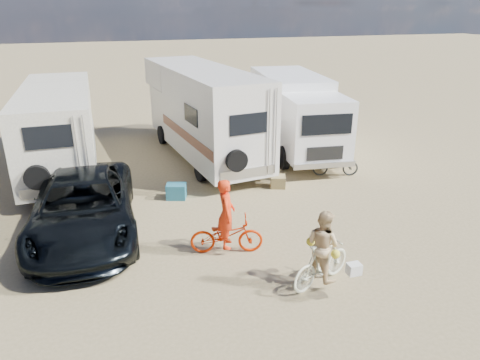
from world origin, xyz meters
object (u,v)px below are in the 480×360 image
object	(u,v)px
rv_main	(203,114)
rider_man	(226,220)
bike_man	(227,235)
bike_woman	(322,263)
cooler	(176,191)
dark_suv	(83,207)
crate	(278,181)
bike_parked	(335,164)
box_truck	(296,115)
rv_left	(59,131)
rider_woman	(322,252)

from	to	relation	value
rv_main	rider_man	xyz separation A→B (m)	(-1.16, -7.61, -0.90)
rv_main	bike_man	xyz separation A→B (m)	(-1.16, -7.61, -1.32)
bike_woman	cooler	bearing A→B (deg)	-0.33
dark_suv	crate	xyz separation A→B (m)	(6.28, 1.57, -0.61)
crate	dark_suv	bearing A→B (deg)	-165.92
dark_suv	bike_parked	xyz separation A→B (m)	(8.69, 1.99, -0.37)
rider_man	bike_man	bearing A→B (deg)	-166.04
cooler	box_truck	bearing A→B (deg)	49.76
rv_left	crate	xyz separation A→B (m)	(7.11, -3.96, -1.34)
rider_woman	crate	xyz separation A→B (m)	(1.20, 5.61, -0.62)
bike_man	cooler	size ratio (longest dim) A/B	2.96
cooler	crate	distance (m)	3.51
dark_suv	bike_man	bearing A→B (deg)	-29.01
rv_main	rider_man	distance (m)	7.75
bike_parked	cooler	distance (m)	5.94
rv_left	rider_woman	world-z (taller)	rv_left
rv_main	cooler	world-z (taller)	rv_main
bike_man	rider_man	world-z (taller)	rider_man
rv_left	box_truck	bearing A→B (deg)	-2.97
rider_woman	rv_left	bearing A→B (deg)	9.22
box_truck	dark_suv	bearing A→B (deg)	-141.82
bike_man	bike_woman	bearing A→B (deg)	-125.88
bike_man	bike_woman	xyz separation A→B (m)	(1.65, -1.96, 0.05)
rv_main	rider_woman	xyz separation A→B (m)	(0.50, -9.57, -0.98)
bike_woman	cooler	xyz separation A→B (m)	(-2.31, 5.67, -0.28)
rv_main	rv_left	size ratio (longest dim) A/B	1.07
rv_left	box_truck	world-z (taller)	box_truck
bike_woman	rider_woman	bearing A→B (deg)	-0.00
box_truck	bike_man	distance (m)	8.89
rider_man	cooler	distance (m)	3.83
bike_man	rider_woman	size ratio (longest dim) A/B	1.12
bike_man	rv_left	bearing A→B (deg)	43.19
bike_parked	rider_man	bearing A→B (deg)	144.83
dark_suv	bike_woman	xyz separation A→B (m)	(5.08, -4.03, -0.28)
rider_man	crate	xyz separation A→B (m)	(2.85, 3.65, -0.70)
dark_suv	rv_left	bearing A→B (deg)	100.79
bike_woman	crate	distance (m)	5.74
rv_main	bike_woman	world-z (taller)	rv_main
dark_suv	cooler	distance (m)	3.26
bike_parked	crate	distance (m)	2.47
rv_left	bike_man	xyz separation A→B (m)	(4.26, -7.61, -1.06)
rider_woman	rv_main	bearing A→B (deg)	-19.52
bike_woman	box_truck	bearing A→B (deg)	-42.65
rider_man	bike_parked	distance (m)	6.67
rv_main	crate	xyz separation A→B (m)	(1.70, -3.97, -1.60)
rider_woman	crate	bearing A→B (deg)	-34.57
box_truck	crate	bearing A→B (deg)	-114.48
dark_suv	cooler	bearing A→B (deg)	32.83
cooler	rider_man	bearing A→B (deg)	-62.07
cooler	rider_woman	bearing A→B (deg)	-49.94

